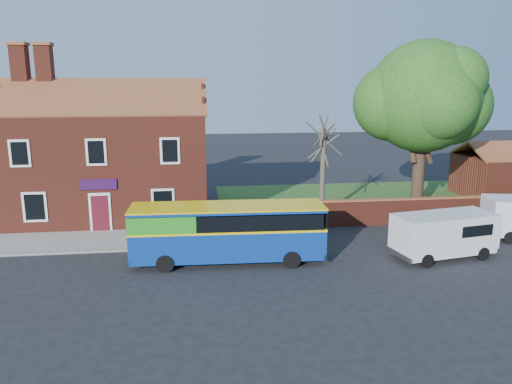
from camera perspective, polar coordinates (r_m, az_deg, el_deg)
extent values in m
plane|color=black|center=(22.28, -2.36, -9.65)|extent=(120.00, 120.00, 0.00)
cube|color=gray|center=(28.12, -17.81, -5.33)|extent=(18.00, 3.50, 0.12)
cube|color=slate|center=(26.48, -18.49, -6.47)|extent=(18.00, 0.15, 0.14)
cube|color=#426B28|center=(37.56, 16.05, -0.81)|extent=(26.00, 12.00, 0.04)
cube|color=maroon|center=(32.90, -16.40, 3.05)|extent=(12.00, 8.00, 6.50)
cube|color=brown|center=(30.53, -17.49, 10.30)|extent=(12.30, 4.08, 2.16)
cube|color=brown|center=(34.47, -16.32, 10.59)|extent=(12.30, 4.08, 2.16)
cube|color=maroon|center=(33.63, -25.38, 13.10)|extent=(0.90, 0.90, 2.20)
cube|color=maroon|center=(33.23, -23.03, 13.32)|extent=(0.90, 0.90, 2.20)
cube|color=black|center=(28.78, -17.81, 4.36)|extent=(1.10, 0.06, 1.50)
cube|color=#4C0F19|center=(29.44, -17.36, -2.39)|extent=(0.95, 0.04, 2.10)
cube|color=silver|center=(29.44, -17.36, -2.29)|extent=(1.20, 0.06, 2.30)
cube|color=#2B0C37|center=(29.05, -17.58, 0.84)|extent=(2.00, 0.06, 0.60)
cube|color=maroon|center=(32.13, 20.27, -2.01)|extent=(22.00, 0.30, 1.50)
cube|color=brown|center=(31.95, 20.38, -0.62)|extent=(22.00, 0.38, 0.10)
cube|color=brown|center=(42.35, 27.00, 4.65)|extent=(8.20, 2.56, 1.24)
cube|color=navy|center=(23.70, -3.22, -5.62)|extent=(9.06, 2.55, 1.43)
cube|color=yellow|center=(23.48, -3.24, -3.96)|extent=(9.08, 2.57, 0.10)
cube|color=black|center=(23.36, -3.25, -2.95)|extent=(8.70, 2.56, 0.71)
cube|color=#279420|center=(23.46, -10.52, -3.08)|extent=(3.13, 2.39, 0.76)
cube|color=navy|center=(23.24, -3.26, -1.83)|extent=(9.06, 2.55, 0.14)
cube|color=yellow|center=(23.22, -3.27, -1.64)|extent=(9.10, 2.59, 0.06)
cylinder|color=black|center=(23.01, -10.35, -8.03)|extent=(0.82, 0.31, 0.81)
cylinder|color=black|center=(24.97, -9.93, -6.34)|extent=(0.82, 0.31, 0.81)
cylinder|color=black|center=(23.19, 4.08, -7.69)|extent=(0.82, 0.31, 0.81)
cylinder|color=black|center=(25.13, 3.32, -6.04)|extent=(0.82, 0.31, 0.81)
cube|color=silver|center=(25.85, 20.69, -4.40)|extent=(5.21, 2.84, 1.87)
cube|color=black|center=(27.17, 24.43, -3.27)|extent=(0.39, 1.66, 0.74)
cube|color=black|center=(27.62, 24.54, -5.49)|extent=(0.46, 1.96, 0.24)
cylinder|color=black|center=(24.50, 18.93, -7.43)|extent=(0.68, 0.34, 0.65)
cylinder|color=black|center=(25.91, 16.51, -6.16)|extent=(0.68, 0.34, 0.65)
cylinder|color=black|center=(26.44, 24.48, -6.42)|extent=(0.68, 0.34, 0.65)
cylinder|color=black|center=(27.76, 21.94, -5.32)|extent=(0.68, 0.34, 0.65)
cylinder|color=black|center=(29.65, 27.02, -4.64)|extent=(0.70, 0.34, 0.68)
cylinder|color=black|center=(31.35, 25.63, -3.62)|extent=(0.70, 0.34, 0.68)
cylinder|color=black|center=(34.64, 18.04, 1.77)|extent=(0.79, 0.79, 4.56)
sphere|color=#448329|center=(34.10, 18.64, 10.30)|extent=(7.13, 7.13, 7.13)
sphere|color=#448329|center=(35.41, 21.37, 9.20)|extent=(5.15, 5.15, 5.15)
sphere|color=#448329|center=(33.90, 15.24, 9.83)|extent=(4.95, 4.95, 4.95)
cylinder|color=#4C4238|center=(31.31, 7.63, 2.11)|extent=(0.32, 0.32, 5.56)
cylinder|color=#4C4238|center=(31.01, 7.73, 5.72)|extent=(0.33, 2.71, 2.18)
cylinder|color=#4C4238|center=(31.03, 7.72, 5.36)|extent=(1.42, 2.00, 2.00)
cylinder|color=#4C4238|center=(30.99, 7.74, 6.09)|extent=(2.28, 1.04, 2.22)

